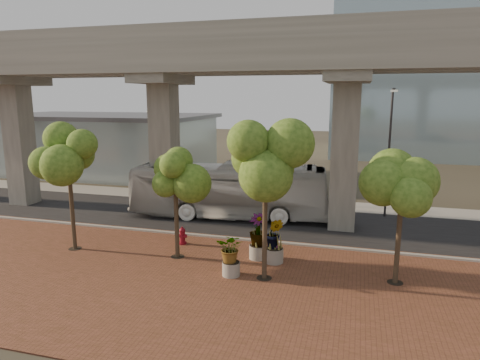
# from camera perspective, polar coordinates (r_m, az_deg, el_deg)

# --- Properties ---
(ground) EXTENTS (160.00, 160.00, 0.00)m
(ground) POSITION_cam_1_polar(r_m,az_deg,el_deg) (26.87, 0.19, -6.66)
(ground) COLOR #383428
(ground) RESTS_ON ground
(brick_plaza) EXTENTS (70.00, 13.00, 0.06)m
(brick_plaza) POSITION_cam_1_polar(r_m,az_deg,el_deg) (19.77, -6.12, -13.37)
(brick_plaza) COLOR brown
(brick_plaza) RESTS_ON ground
(asphalt_road) EXTENTS (90.00, 8.00, 0.04)m
(asphalt_road) POSITION_cam_1_polar(r_m,az_deg,el_deg) (28.71, 1.25, -5.45)
(asphalt_road) COLOR black
(asphalt_road) RESTS_ON ground
(curb_strip) EXTENTS (70.00, 0.25, 0.16)m
(curb_strip) POSITION_cam_1_polar(r_m,az_deg,el_deg) (25.02, -1.03, -7.83)
(curb_strip) COLOR #9E9A93
(curb_strip) RESTS_ON ground
(far_sidewalk) EXTENTS (90.00, 3.00, 0.06)m
(far_sidewalk) POSITION_cam_1_polar(r_m,az_deg,el_deg) (33.88, 3.55, -2.87)
(far_sidewalk) COLOR #9E9A93
(far_sidewalk) RESTS_ON ground
(transit_viaduct) EXTENTS (72.00, 5.60, 12.40)m
(transit_viaduct) POSITION_cam_1_polar(r_m,az_deg,el_deg) (27.54, 1.32, 9.20)
(transit_viaduct) COLOR gray
(transit_viaduct) RESTS_ON ground
(station_pavilion) EXTENTS (23.00, 13.00, 6.30)m
(station_pavilion) POSITION_cam_1_polar(r_m,az_deg,el_deg) (48.95, -17.79, 4.73)
(station_pavilion) COLOR #A8BBC0
(station_pavilion) RESTS_ON ground
(transit_bus) EXTENTS (13.69, 4.44, 3.75)m
(transit_bus) POSITION_cam_1_polar(r_m,az_deg,el_deg) (29.12, -1.43, -1.45)
(transit_bus) COLOR silver
(transit_bus) RESTS_ON ground
(fire_hydrant) EXTENTS (0.50, 0.45, 0.99)m
(fire_hydrant) POSITION_cam_1_polar(r_m,az_deg,el_deg) (24.31, -7.68, -7.37)
(fire_hydrant) COLOR maroon
(fire_hydrant) RESTS_ON ground
(planter_front) EXTENTS (1.84, 1.84, 2.02)m
(planter_front) POSITION_cam_1_polar(r_m,az_deg,el_deg) (19.80, -1.20, -9.33)
(planter_front) COLOR #ACA59B
(planter_front) RESTS_ON ground
(planter_right) EXTENTS (2.19, 2.19, 2.34)m
(planter_right) POSITION_cam_1_polar(r_m,az_deg,el_deg) (21.74, 2.44, -6.91)
(planter_right) COLOR #A19B91
(planter_right) RESTS_ON ground
(planter_left) EXTENTS (2.07, 2.07, 2.28)m
(planter_left) POSITION_cam_1_polar(r_m,az_deg,el_deg) (21.33, 4.60, -7.40)
(planter_left) COLOR #9C968D
(planter_left) RESTS_ON ground
(street_tree_far_west) EXTENTS (3.70, 3.70, 6.69)m
(street_tree_far_west) POSITION_cam_1_polar(r_m,az_deg,el_deg) (24.05, -21.95, 2.75)
(street_tree_far_west) COLOR #4C3E2B
(street_tree_far_west) RESTS_ON ground
(street_tree_near_west) EXTENTS (2.97, 2.97, 5.64)m
(street_tree_near_west) POSITION_cam_1_polar(r_m,az_deg,el_deg) (21.50, -8.63, 0.57)
(street_tree_near_west) COLOR #4C3E2B
(street_tree_near_west) RESTS_ON ground
(street_tree_near_east) EXTENTS (3.99, 3.99, 7.14)m
(street_tree_near_east) POSITION_cam_1_polar(r_m,az_deg,el_deg) (18.49, 3.43, 2.25)
(street_tree_near_east) COLOR #4C3E2B
(street_tree_near_east) RESTS_ON ground
(street_tree_far_east) EXTENTS (3.36, 3.36, 6.08)m
(street_tree_far_east) POSITION_cam_1_polar(r_m,az_deg,el_deg) (19.40, 20.85, -0.36)
(street_tree_far_east) COLOR #4C3E2B
(street_tree_far_east) RESTS_ON ground
(streetlamp_west) EXTENTS (0.35, 1.03, 7.14)m
(streetlamp_west) POSITION_cam_1_polar(r_m,az_deg,el_deg) (35.56, -11.26, 4.39)
(streetlamp_west) COLOR #2C2C30
(streetlamp_west) RESTS_ON ground
(streetlamp_east) EXTENTS (0.43, 1.26, 8.69)m
(streetlamp_east) POSITION_cam_1_polar(r_m,az_deg,el_deg) (30.29, 19.31, 4.55)
(streetlamp_east) COLOR #2D2C31
(streetlamp_east) RESTS_ON ground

